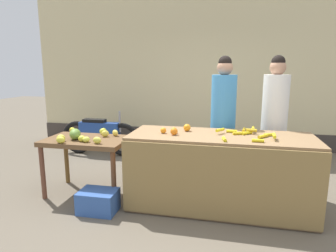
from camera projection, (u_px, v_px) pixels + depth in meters
ground_plane at (190, 203)px, 3.67m from camera, size 24.00×24.00×0.00m
market_wall_back at (211, 66)px, 6.13m from camera, size 7.91×0.23×3.50m
fruit_stall_counter at (219, 172)px, 3.50m from camera, size 2.16×0.82×0.90m
side_table_wooden at (87, 146)px, 3.84m from camera, size 1.07×0.66×0.76m
banana_bunch_pile at (248, 133)px, 3.38m from camera, size 0.69×0.68×0.07m
orange_pile at (177, 130)px, 3.52m from camera, size 0.34×0.33×0.09m
mango_papaya_pile at (82, 135)px, 3.78m from camera, size 0.79×0.69×0.14m
vendor_woman_blue_shirt at (223, 123)px, 4.03m from camera, size 0.34×0.34×1.84m
vendor_woman_white_shirt at (274, 124)px, 3.95m from camera, size 0.34×0.34×1.84m
parked_motorcycle at (100, 135)px, 5.66m from camera, size 1.60×0.18×0.88m
produce_crate at (98, 201)px, 3.43m from camera, size 0.45×0.33×0.26m
produce_sack at (161, 160)px, 4.61m from camera, size 0.46×0.44×0.48m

